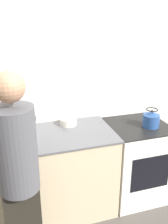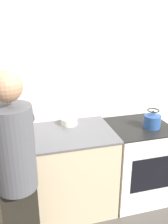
# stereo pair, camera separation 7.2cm
# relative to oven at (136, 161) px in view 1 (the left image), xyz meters

# --- Properties ---
(wall_back) EXTENTS (8.00, 0.05, 2.60)m
(wall_back) POSITION_rel_oven_xyz_m (-0.84, 0.40, 0.84)
(wall_back) COLOR silver
(wall_back) RESTS_ON ground_plane
(counter) EXTENTS (1.68, 0.68, 0.93)m
(counter) POSITION_rel_oven_xyz_m (-1.18, 0.01, 0.01)
(counter) COLOR #C6B28E
(counter) RESTS_ON ground_plane
(oven) EXTENTS (0.64, 0.64, 0.92)m
(oven) POSITION_rel_oven_xyz_m (0.00, 0.00, 0.00)
(oven) COLOR silver
(oven) RESTS_ON ground_plane
(person) EXTENTS (0.35, 0.59, 1.72)m
(person) POSITION_rel_oven_xyz_m (-1.33, -0.54, 0.48)
(person) COLOR black
(person) RESTS_ON ground_plane
(cutting_board) EXTENTS (0.33, 0.19, 0.02)m
(cutting_board) POSITION_rel_oven_xyz_m (-1.38, -0.16, 0.48)
(cutting_board) COLOR #A87A4C
(cutting_board) RESTS_ON counter
(knife) EXTENTS (0.20, 0.13, 0.01)m
(knife) POSITION_rel_oven_xyz_m (-1.43, -0.14, 0.49)
(knife) COLOR silver
(knife) RESTS_ON cutting_board
(kettle) EXTENTS (0.18, 0.18, 0.20)m
(kettle) POSITION_rel_oven_xyz_m (0.10, -0.08, 0.54)
(kettle) COLOR #284C8C
(kettle) RESTS_ON oven
(bowl_prep) EXTENTS (0.18, 0.18, 0.07)m
(bowl_prep) POSITION_rel_oven_xyz_m (-0.75, 0.21, 0.51)
(bowl_prep) COLOR silver
(bowl_prep) RESTS_ON counter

